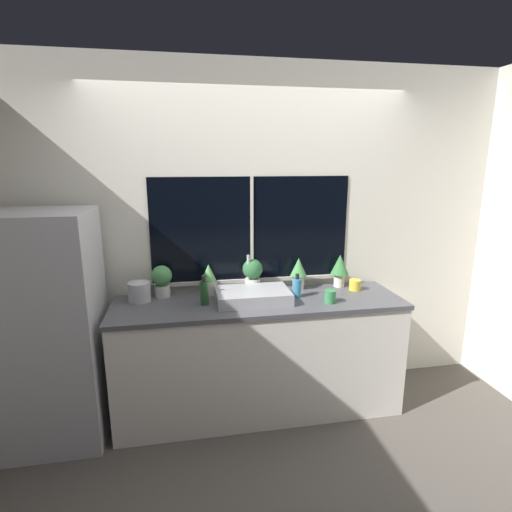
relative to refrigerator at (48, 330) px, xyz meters
name	(u,v)px	position (x,y,z in m)	size (l,w,h in m)	color
ground_plane	(267,431)	(1.49, -0.25, -0.82)	(14.00, 14.00, 0.00)	#4C4742
wall_back	(251,235)	(1.49, 0.42, 0.53)	(8.00, 0.09, 2.70)	silver
wall_left	(12,227)	(-0.63, 1.25, 0.53)	(0.06, 7.00, 2.70)	silver
wall_right	(426,216)	(3.61, 1.25, 0.53)	(0.06, 7.00, 2.70)	silver
counter	(259,356)	(1.49, 0.05, -0.36)	(2.20, 0.62, 0.91)	white
refrigerator	(48,330)	(0.00, 0.00, 0.00)	(0.69, 0.65, 1.63)	#B7B7BC
sink	(253,295)	(1.44, 0.04, 0.14)	(0.55, 0.40, 0.31)	#ADADB2
potted_plant_far_left	(162,279)	(0.77, 0.28, 0.24)	(0.16, 0.16, 0.25)	silver
potted_plant_left	(209,279)	(1.13, 0.28, 0.22)	(0.13, 0.13, 0.24)	silver
potted_plant_center	(253,274)	(1.48, 0.28, 0.25)	(0.16, 0.16, 0.27)	silver
potted_plant_right	(298,271)	(1.86, 0.28, 0.25)	(0.14, 0.14, 0.26)	silver
potted_plant_far_right	(340,267)	(2.22, 0.28, 0.26)	(0.15, 0.15, 0.27)	silver
soap_bottle	(297,287)	(1.80, 0.08, 0.18)	(0.07, 0.07, 0.19)	teal
bottle_tall	(204,292)	(1.08, 0.04, 0.19)	(0.06, 0.06, 0.22)	#235128
mug_yellow	(355,285)	(2.31, 0.16, 0.14)	(0.09, 0.09, 0.09)	gold
mug_green	(330,296)	(2.00, -0.09, 0.15)	(0.09, 0.09, 0.10)	#38844C
kettle	(139,291)	(0.60, 0.20, 0.18)	(0.17, 0.17, 0.16)	#B2B2B7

